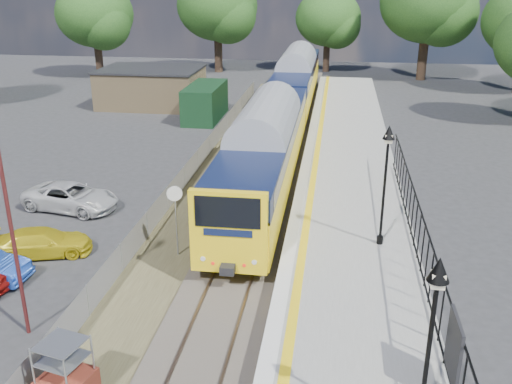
% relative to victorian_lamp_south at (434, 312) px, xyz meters
% --- Properties ---
extents(ground, '(120.00, 120.00, 0.00)m').
position_rel_victorian_lamp_south_xyz_m(ground, '(-5.50, 4.00, -4.30)').
color(ground, '#2D2D30').
rests_on(ground, ground).
extents(track_bed, '(5.90, 80.00, 0.29)m').
position_rel_victorian_lamp_south_xyz_m(track_bed, '(-5.97, 13.67, -4.21)').
color(track_bed, '#473F38').
rests_on(track_bed, ground).
extents(platform, '(5.00, 70.00, 0.90)m').
position_rel_victorian_lamp_south_xyz_m(platform, '(-1.30, 12.00, -3.85)').
color(platform, gray).
rests_on(platform, ground).
extents(platform_edge, '(0.90, 70.00, 0.01)m').
position_rel_victorian_lamp_south_xyz_m(platform_edge, '(-3.36, 12.00, -3.39)').
color(platform_edge, silver).
rests_on(platform_edge, platform).
extents(victorian_lamp_south, '(0.44, 0.44, 4.60)m').
position_rel_victorian_lamp_south_xyz_m(victorian_lamp_south, '(0.00, 0.00, 0.00)').
color(victorian_lamp_south, black).
rests_on(victorian_lamp_south, platform).
extents(victorian_lamp_north, '(0.44, 0.44, 4.60)m').
position_rel_victorian_lamp_south_xyz_m(victorian_lamp_north, '(-0.20, 10.00, 0.00)').
color(victorian_lamp_north, black).
rests_on(victorian_lamp_north, platform).
extents(palisade_fence, '(0.12, 26.00, 2.00)m').
position_rel_victorian_lamp_south_xyz_m(palisade_fence, '(1.05, 6.24, -2.46)').
color(palisade_fence, black).
rests_on(palisade_fence, platform).
extents(wire_fence, '(0.06, 52.00, 1.20)m').
position_rel_victorian_lamp_south_xyz_m(wire_fence, '(-9.70, 16.00, -3.70)').
color(wire_fence, '#999EA3').
rests_on(wire_fence, ground).
extents(outbuilding, '(10.80, 10.10, 3.12)m').
position_rel_victorian_lamp_south_xyz_m(outbuilding, '(-16.41, 35.21, -2.78)').
color(outbuilding, '#A0845A').
rests_on(outbuilding, ground).
extents(tree_line, '(56.80, 43.80, 11.88)m').
position_rel_victorian_lamp_south_xyz_m(tree_line, '(-4.10, 46.00, 2.31)').
color(tree_line, '#332319').
rests_on(tree_line, ground).
extents(train, '(2.82, 40.83, 3.51)m').
position_rel_victorian_lamp_south_xyz_m(train, '(-5.50, 27.70, -1.96)').
color(train, yellow).
rests_on(train, ground).
extents(brick_plinth, '(1.46, 1.46, 1.95)m').
position_rel_victorian_lamp_south_xyz_m(brick_plinth, '(-8.57, 1.08, -3.36)').
color(brick_plinth, maroon).
rests_on(brick_plinth, ground).
extents(speed_sign, '(0.58, 0.22, 2.97)m').
position_rel_victorian_lamp_south_xyz_m(speed_sign, '(-8.00, 9.57, -2.26)').
color(speed_sign, '#999EA3').
rests_on(speed_sign, ground).
extents(carpark_lamp, '(0.25, 0.50, 7.24)m').
position_rel_victorian_lamp_south_xyz_m(carpark_lamp, '(-11.25, 3.93, -0.18)').
color(carpark_lamp, '#4A1918').
rests_on(carpark_lamp, ground).
extents(car_yellow, '(4.07, 2.64, 1.10)m').
position_rel_victorian_lamp_south_xyz_m(car_yellow, '(-13.32, 8.94, -3.75)').
color(car_yellow, gold).
rests_on(car_yellow, ground).
extents(car_white, '(4.82, 2.86, 1.26)m').
position_rel_victorian_lamp_south_xyz_m(car_white, '(-14.26, 13.52, -3.67)').
color(car_white, silver).
rests_on(car_white, ground).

